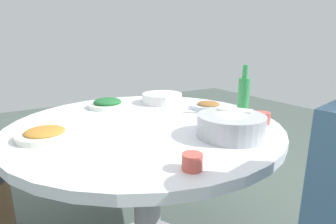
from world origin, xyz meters
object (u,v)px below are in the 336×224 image
(round_dining_table, at_px, (146,143))
(tea_cup_far, at_px, (192,162))
(dish_stirfry, at_px, (208,106))
(soup_bowl, at_px, (162,98))
(rice_bowl, at_px, (231,125))
(tea_cup_near, at_px, (263,118))
(dish_tofu_braise, at_px, (45,134))
(green_bottle, at_px, (244,95))
(dish_greens, at_px, (108,104))

(round_dining_table, distance_m, tea_cup_far, 0.59)
(dish_stirfry, bearing_deg, soup_bowl, -59.99)
(tea_cup_far, bearing_deg, rice_bowl, -153.21)
(rice_bowl, height_order, soup_bowl, rice_bowl)
(tea_cup_near, bearing_deg, round_dining_table, -33.95)
(dish_tofu_braise, xyz_separation_m, tea_cup_near, (-0.97, 0.35, 0.01))
(rice_bowl, xyz_separation_m, green_bottle, (-0.32, -0.24, 0.06))
(soup_bowl, height_order, tea_cup_far, soup_bowl)
(dish_tofu_braise, distance_m, dish_stirfry, 0.95)
(dish_tofu_braise, xyz_separation_m, dish_greens, (-0.42, -0.40, 0.00))
(tea_cup_far, bearing_deg, dish_greens, -93.56)
(rice_bowl, height_order, tea_cup_near, rice_bowl)
(rice_bowl, bearing_deg, soup_bowl, -96.38)
(dish_greens, distance_m, tea_cup_near, 0.93)
(round_dining_table, height_order, rice_bowl, rice_bowl)
(dish_tofu_braise, bearing_deg, rice_bowl, 149.89)
(round_dining_table, xyz_separation_m, green_bottle, (-0.54, 0.15, 0.23))
(green_bottle, bearing_deg, dish_greens, -43.43)
(soup_bowl, bearing_deg, round_dining_table, 48.49)
(green_bottle, distance_m, tea_cup_near, 0.21)
(round_dining_table, relative_size, tea_cup_near, 18.09)
(round_dining_table, distance_m, tea_cup_near, 0.61)
(soup_bowl, height_order, dish_greens, soup_bowl)
(tea_cup_near, bearing_deg, soup_bowl, -74.06)
(dish_tofu_braise, height_order, dish_stirfry, dish_tofu_braise)
(dish_greens, bearing_deg, soup_bowl, 168.51)
(rice_bowl, xyz_separation_m, dish_tofu_braise, (0.70, -0.40, -0.03))
(dish_stirfry, xyz_separation_m, tea_cup_near, (-0.03, 0.39, 0.01))
(rice_bowl, distance_m, dish_greens, 0.85)
(dish_tofu_braise, distance_m, dish_greens, 0.58)
(soup_bowl, relative_size, tea_cup_far, 3.99)
(dish_tofu_braise, distance_m, green_bottle, 1.04)
(soup_bowl, bearing_deg, green_bottle, 116.09)
(soup_bowl, bearing_deg, dish_greens, -11.49)
(dish_greens, bearing_deg, green_bottle, 136.57)
(dish_stirfry, relative_size, tea_cup_near, 2.70)
(tea_cup_near, height_order, tea_cup_far, tea_cup_near)
(soup_bowl, xyz_separation_m, tea_cup_near, (-0.19, 0.68, -0.00))
(round_dining_table, bearing_deg, dish_tofu_braise, -1.94)
(soup_bowl, bearing_deg, tea_cup_near, 105.94)
(round_dining_table, distance_m, dish_greens, 0.44)
(dish_stirfry, bearing_deg, tea_cup_near, 94.11)
(dish_greens, bearing_deg, dish_stirfry, 145.53)
(round_dining_table, height_order, dish_stirfry, dish_stirfry)
(tea_cup_near, xyz_separation_m, tea_cup_far, (0.61, 0.22, -0.00))
(round_dining_table, distance_m, green_bottle, 0.61)
(soup_bowl, bearing_deg, tea_cup_far, 65.14)
(dish_stirfry, bearing_deg, green_bottle, 110.28)
(dish_tofu_braise, height_order, tea_cup_near, tea_cup_near)
(soup_bowl, distance_m, tea_cup_far, 0.99)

